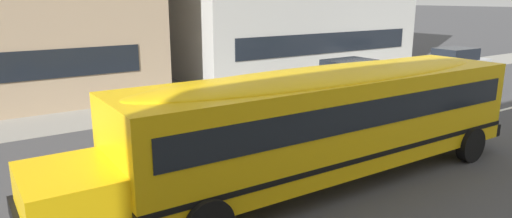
# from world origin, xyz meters

# --- Properties ---
(ground_plane) EXTENTS (400.00, 400.00, 0.00)m
(ground_plane) POSITION_xyz_m (0.00, 0.00, 0.00)
(ground_plane) COLOR #424244
(sidewalk_far) EXTENTS (120.00, 3.00, 0.01)m
(sidewalk_far) POSITION_xyz_m (0.00, 7.97, 0.01)
(sidewalk_far) COLOR gray
(sidewalk_far) RESTS_ON ground_plane
(lane_centreline) EXTENTS (110.00, 0.16, 0.01)m
(lane_centreline) POSITION_xyz_m (0.00, 0.00, 0.00)
(lane_centreline) COLOR silver
(lane_centreline) RESTS_ON ground_plane
(school_bus) EXTENTS (12.41, 3.03, 2.77)m
(school_bus) POSITION_xyz_m (2.34, -1.29, 1.64)
(school_bus) COLOR yellow
(school_bus) RESTS_ON ground_plane
(parked_car_black_beside_sign) EXTENTS (3.91, 1.90, 1.64)m
(parked_car_black_beside_sign) POSITION_xyz_m (10.18, 5.48, 0.84)
(parked_car_black_beside_sign) COLOR black
(parked_car_black_beside_sign) RESTS_ON ground_plane
(parked_car_silver_past_driveway) EXTENTS (3.97, 2.02, 1.64)m
(parked_car_silver_past_driveway) POSITION_xyz_m (18.45, 5.52, 0.84)
(parked_car_silver_past_driveway) COLOR #B7BABF
(parked_car_silver_past_driveway) RESTS_ON ground_plane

